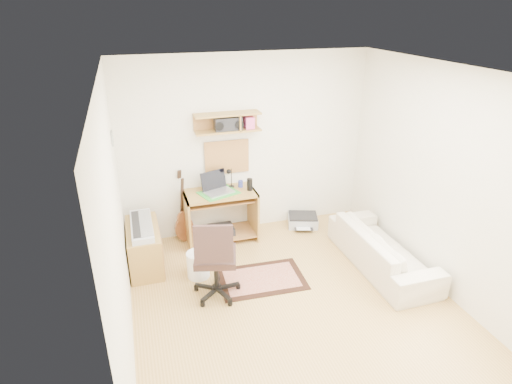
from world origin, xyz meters
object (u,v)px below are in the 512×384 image
object	(u,v)px
task_chair	(215,257)
cabinet	(144,247)
desk	(221,216)
sofa	(383,243)
printer	(303,220)

from	to	relation	value
task_chair	cabinet	distance (m)	1.19
desk	sofa	distance (m)	2.26
printer	sofa	distance (m)	1.46
cabinet	printer	xyz separation A→B (m)	(2.41, 0.42, -0.19)
printer	task_chair	bearing A→B (deg)	-123.69
printer	desk	bearing A→B (deg)	-160.18
sofa	desk	bearing A→B (deg)	55.12
printer	sofa	size ratio (longest dim) A/B	0.25
desk	sofa	bearing A→B (deg)	-34.88
cabinet	desk	bearing A→B (deg)	18.74
cabinet	printer	size ratio (longest dim) A/B	2.01
task_chair	sofa	size ratio (longest dim) A/B	0.59
task_chair	sofa	xyz separation A→B (m)	(2.19, -0.04, -0.18)
desk	sofa	size ratio (longest dim) A/B	0.57
cabinet	sofa	bearing A→B (deg)	-17.17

